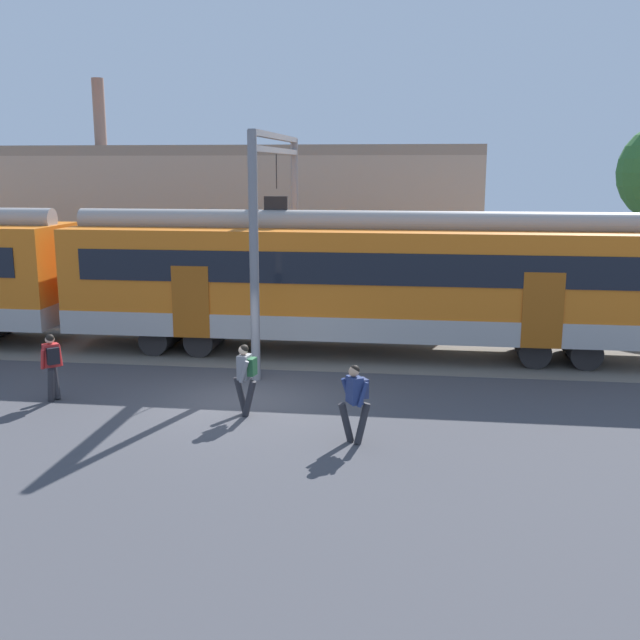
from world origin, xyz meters
name	(u,v)px	position (x,y,z in m)	size (l,w,h in m)	color
ground_plane	(245,402)	(0.00, 0.00, 0.00)	(160.00, 160.00, 0.00)	#424247
track_bed	(26,342)	(-8.49, 5.16, 0.01)	(80.00, 4.40, 0.01)	slate
commuter_train	(95,275)	(-6.01, 5.16, 2.25)	(38.05, 3.07, 4.73)	#B2ADA8
pedestrian_red	(52,361)	(-4.64, -0.51, 0.99)	(0.50, 0.69, 1.67)	#28282D
pedestrian_grey	(246,373)	(0.24, -0.92, 0.99)	(0.62, 0.59, 1.67)	#28282D
pedestrian_navy	(355,397)	(2.87, -2.34, 0.99)	(0.71, 0.50, 1.67)	#28282D
catenary_gantry	(277,210)	(-0.16, 5.16, 4.31)	(0.24, 6.64, 6.53)	gray
background_building	(240,224)	(-3.48, 14.05, 3.21)	(19.81, 5.00, 9.20)	gray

